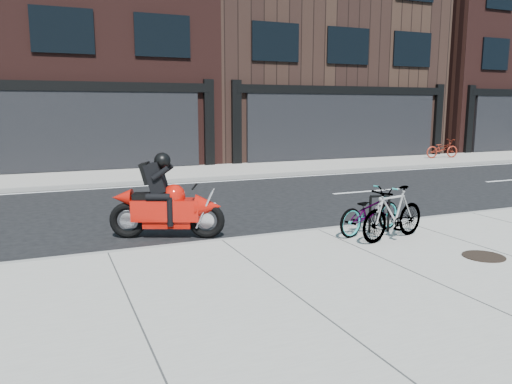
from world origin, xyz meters
name	(u,v)px	position (x,y,z in m)	size (l,w,h in m)	color
ground	(192,224)	(0.00, 0.00, 0.00)	(120.00, 120.00, 0.00)	black
sidewalk_near	(300,303)	(0.00, -5.00, 0.07)	(60.00, 6.00, 0.13)	gray
sidewalk_far	(133,176)	(0.00, 7.75, 0.07)	(60.00, 3.50, 0.13)	gray
building_mideast	(296,36)	(10.00, 14.50, 6.25)	(12.00, 10.00, 12.50)	black
building_east	(466,42)	(22.00, 14.50, 6.50)	(10.00, 10.00, 13.00)	black
bike_rack	(379,210)	(2.97, -2.60, 0.56)	(0.43, 0.12, 0.73)	black
bicycle_front	(370,211)	(2.75, -2.60, 0.56)	(0.57, 1.63, 0.86)	gray
bicycle_rear	(393,213)	(2.88, -3.13, 0.61)	(0.45, 1.61, 0.97)	gray
motorcycle	(171,204)	(-0.68, -1.00, 0.68)	(2.11, 1.21, 1.67)	black
bicycle_far	(442,149)	(14.33, 7.86, 0.57)	(0.58, 1.66, 0.87)	maroon
manhole_cover	(484,256)	(3.55, -4.59, 0.14)	(0.66, 0.66, 0.01)	black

